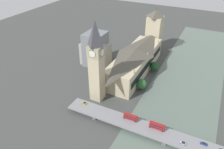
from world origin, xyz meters
TOP-DOWN VIEW (x-y plane):
  - ground_plane at (0.00, 0.00)m, footprint 600.00×600.00m
  - river_water at (-38.90, 0.00)m, footprint 65.79×360.00m
  - parliament_hall at (16.89, -8.00)m, footprint 28.25×99.70m
  - clock_tower at (29.85, 51.10)m, footprint 11.69×11.69m
  - victoria_tower at (16.95, -70.81)m, footprint 17.93×17.93m
  - road_bridge at (-38.90, 71.57)m, footprint 163.58×14.43m
  - double_decker_bus_lead at (-30.61, 68.92)m, footprint 11.43×2.53m
  - double_decker_bus_mid at (-9.52, 68.55)m, footprint 11.09×2.57m
  - car_northbound_lead at (-63.76, 68.55)m, footprint 4.65×1.91m
  - car_northbound_mid at (32.82, 68.43)m, footprint 3.94×1.87m
  - car_southbound_lead at (-50.92, 74.29)m, footprint 4.11×1.88m
  - city_block_west at (63.84, -4.05)m, footprint 32.00×18.72m
  - city_block_center at (63.55, -4.04)m, footprint 21.72×24.51m
  - tree_embankment_near at (-1.31, 21.02)m, footprint 9.84×9.84m
  - tree_embankment_mid at (-1.91, -17.31)m, footprint 9.47×9.47m

SIDE VIEW (x-z plane):
  - ground_plane at x=0.00m, z-range 0.00..0.00m
  - river_water at x=-38.90m, z-range 0.00..0.30m
  - road_bridge at x=-38.90m, z-range 1.40..5.90m
  - car_northbound_lead at x=-63.76m, z-range 4.52..5.82m
  - car_northbound_mid at x=32.82m, z-range 4.50..5.87m
  - car_southbound_lead at x=-50.92m, z-range 4.51..5.91m
  - tree_embankment_near at x=-1.31m, z-range 0.75..12.10m
  - tree_embankment_mid at x=-1.91m, z-range 0.89..12.16m
  - double_decker_bus_mid at x=-9.52m, z-range 4.75..9.43m
  - double_decker_bus_lead at x=-30.61m, z-range 4.77..9.86m
  - city_block_west at x=63.84m, z-range 0.00..25.09m
  - parliament_hall at x=16.89m, z-range -0.09..27.61m
  - city_block_center at x=63.55m, z-range 0.00..37.90m
  - victoria_tower at x=16.95m, z-range -2.00..53.85m
  - clock_tower at x=29.85m, z-range 1.75..75.11m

